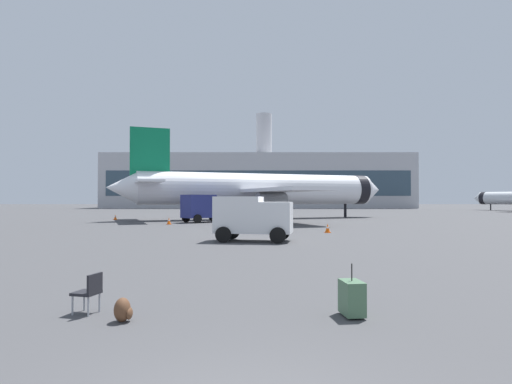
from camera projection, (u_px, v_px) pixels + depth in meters
airplane_at_gate at (258, 189)px, 52.74m from camera, size 34.56×31.64×10.50m
service_truck at (203, 207)px, 45.12m from camera, size 5.10×4.75×2.90m
cargo_van at (251, 216)px, 24.78m from camera, size 4.68×2.98×2.60m
safety_cone_near at (326, 228)px, 31.11m from camera, size 0.44×0.44×0.65m
safety_cone_mid at (167, 221)px, 41.18m from camera, size 0.44×0.44×0.67m
safety_cone_far at (113, 217)px, 50.41m from camera, size 0.44×0.44×0.61m
rolling_suitcase at (350, 298)px, 8.93m from camera, size 0.48×0.69×1.10m
traveller_backpack at (121, 310)px, 8.51m from camera, size 0.36×0.40×0.48m
gate_chair at (87, 291)px, 9.11m from camera, size 0.59×0.59×0.86m
terminal_building at (256, 182)px, 120.81m from camera, size 83.01×20.99×26.57m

